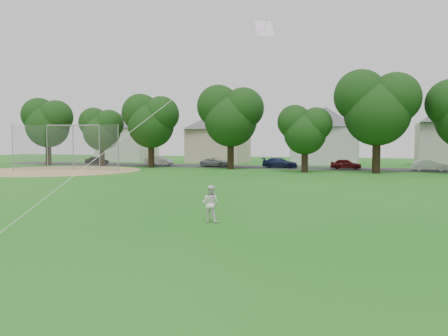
% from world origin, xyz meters
% --- Properties ---
extents(ground, '(160.00, 160.00, 0.00)m').
position_xyz_m(ground, '(0.00, 0.00, 0.00)').
color(ground, '#185914').
rests_on(ground, ground).
extents(street, '(90.00, 7.00, 0.01)m').
position_xyz_m(street, '(0.00, 42.00, 0.01)').
color(street, '#2D2D30').
rests_on(street, ground).
extents(dirt_infield, '(18.00, 18.00, 0.02)m').
position_xyz_m(dirt_infield, '(-26.00, 28.00, 0.01)').
color(dirt_infield, '#9E7F51').
rests_on(dirt_infield, ground).
extents(older_boy, '(0.72, 0.58, 1.44)m').
position_xyz_m(older_boy, '(0.68, 4.98, 0.72)').
color(older_boy, white).
rests_on(older_boy, ground).
extents(kite, '(2.44, 5.55, 12.93)m').
position_xyz_m(kite, '(0.47, 1.46, 4.18)').
color(kite, white).
rests_on(kite, ground).
extents(baseball_backstop, '(10.98, 4.55, 5.00)m').
position_xyz_m(baseball_backstop, '(-25.29, 29.54, 2.50)').
color(baseball_backstop, gray).
rests_on(baseball_backstop, ground).
extents(tree_row, '(79.10, 9.01, 10.63)m').
position_xyz_m(tree_row, '(3.34, 36.13, 6.23)').
color(tree_row, black).
rests_on(tree_row, ground).
extents(parked_cars, '(71.66, 2.18, 1.27)m').
position_xyz_m(parked_cars, '(4.53, 41.00, 0.60)').
color(parked_cars, black).
rests_on(parked_cars, ground).
extents(house_row, '(76.99, 14.02, 10.21)m').
position_xyz_m(house_row, '(1.86, 52.00, 4.95)').
color(house_row, beige).
rests_on(house_row, ground).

